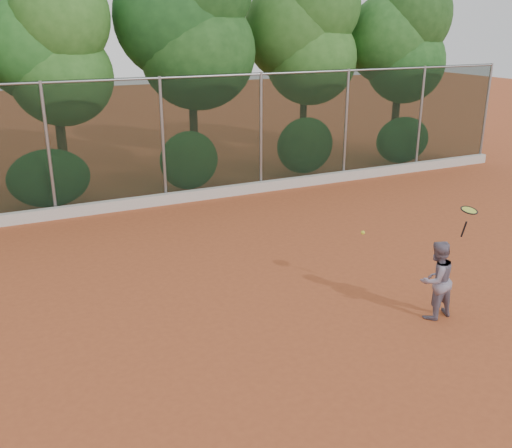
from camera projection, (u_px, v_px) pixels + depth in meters
name	position (u px, v px, depth m)	size (l,w,h in m)	color
ground	(280.00, 306.00, 10.30)	(80.00, 80.00, 0.00)	#A14A26
concrete_curb	(168.00, 199.00, 16.07)	(24.00, 0.20, 0.30)	beige
tennis_player	(436.00, 280.00, 9.70)	(0.68, 0.53, 1.40)	slate
chainlink_fence	(163.00, 138.00, 15.65)	(24.09, 0.09, 3.50)	black
foliage_backdrop	(119.00, 39.00, 16.27)	(23.70, 3.63, 7.55)	#452C1A
tennis_racket	(469.00, 212.00, 9.30)	(0.33, 0.33, 0.54)	black
tennis_ball_in_flight	(363.00, 233.00, 9.35)	(0.07, 0.07, 0.07)	#CED530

